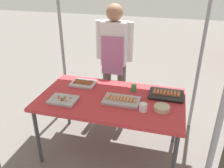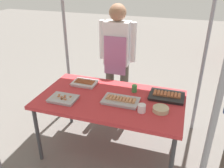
# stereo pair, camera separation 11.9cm
# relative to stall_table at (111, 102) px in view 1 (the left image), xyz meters

# --- Properties ---
(ground_plane) EXTENTS (18.00, 18.00, 0.00)m
(ground_plane) POSITION_rel_stall_table_xyz_m (0.00, 0.00, -0.70)
(ground_plane) COLOR #66605B
(stall_table) EXTENTS (1.60, 0.90, 0.75)m
(stall_table) POSITION_rel_stall_table_xyz_m (0.00, 0.00, 0.00)
(stall_table) COLOR #C63338
(stall_table) RESTS_ON ground
(tray_grilled_sausages) EXTENTS (0.39, 0.23, 0.05)m
(tray_grilled_sausages) POSITION_rel_stall_table_xyz_m (0.13, -0.05, 0.07)
(tray_grilled_sausages) COLOR #ADADB2
(tray_grilled_sausages) RESTS_ON stall_table
(tray_meat_skewers) EXTENTS (0.30, 0.22, 0.04)m
(tray_meat_skewers) POSITION_rel_stall_table_xyz_m (-0.48, -0.20, 0.07)
(tray_meat_skewers) COLOR #ADADB2
(tray_meat_skewers) RESTS_ON stall_table
(tray_pork_links) EXTENTS (0.30, 0.22, 0.05)m
(tray_pork_links) POSITION_rel_stall_table_xyz_m (-0.42, 0.23, 0.07)
(tray_pork_links) COLOR silver
(tray_pork_links) RESTS_ON stall_table
(tray_spring_rolls) EXTENTS (0.38, 0.28, 0.05)m
(tray_spring_rolls) POSITION_rel_stall_table_xyz_m (0.59, 0.21, 0.07)
(tray_spring_rolls) COLOR black
(tray_spring_rolls) RESTS_ON stall_table
(condiment_bowl) EXTENTS (0.16, 0.16, 0.05)m
(condiment_bowl) POSITION_rel_stall_table_xyz_m (0.56, -0.10, 0.08)
(condiment_bowl) COLOR #BFB28C
(condiment_bowl) RESTS_ON stall_table
(drink_cup_near_edge) EXTENTS (0.08, 0.08, 0.08)m
(drink_cup_near_edge) POSITION_rel_stall_table_xyz_m (0.38, -0.17, 0.09)
(drink_cup_near_edge) COLOR white
(drink_cup_near_edge) RESTS_ON stall_table
(drink_cup_by_wok) EXTENTS (0.06, 0.06, 0.09)m
(drink_cup_by_wok) POSITION_rel_stall_table_xyz_m (0.22, 0.23, 0.10)
(drink_cup_by_wok) COLOR #3F994C
(drink_cup_by_wok) RESTS_ON stall_table
(vendor_woman) EXTENTS (0.52, 0.23, 1.65)m
(vendor_woman) POSITION_rel_stall_table_xyz_m (-0.18, 0.82, 0.28)
(vendor_woman) COLOR #595147
(vendor_woman) RESTS_ON ground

